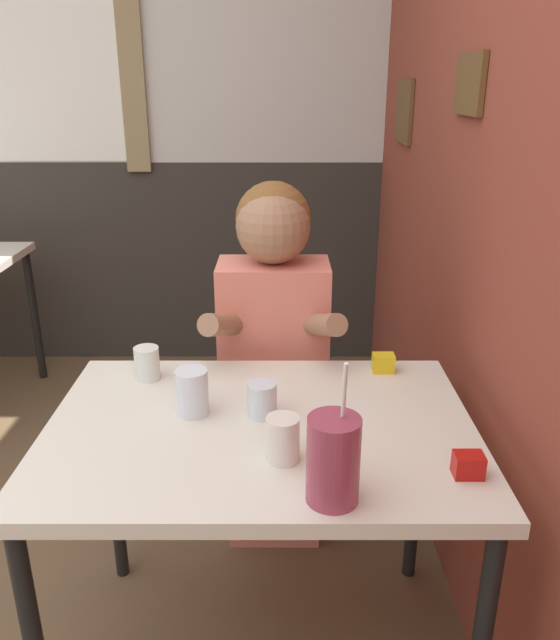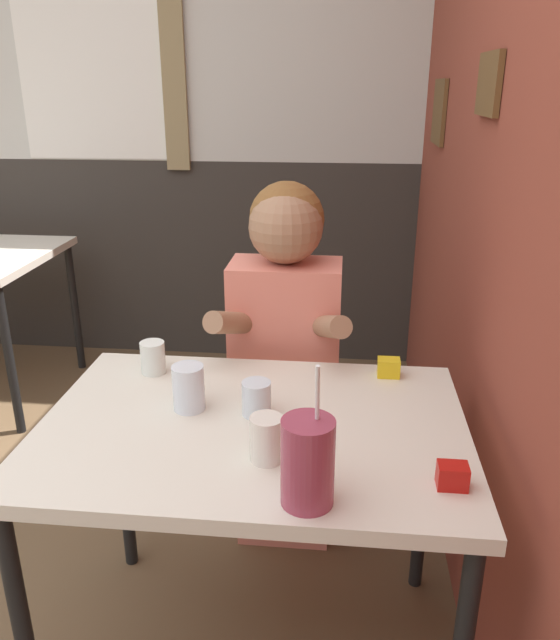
% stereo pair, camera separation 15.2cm
% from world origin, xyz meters
% --- Properties ---
extents(brick_wall_right, '(0.08, 4.46, 2.70)m').
position_xyz_m(brick_wall_right, '(1.49, 1.23, 1.35)').
color(brick_wall_right, brown).
rests_on(brick_wall_right, ground_plane).
extents(back_wall, '(5.92, 0.09, 2.70)m').
position_xyz_m(back_wall, '(-0.01, 2.48, 1.36)').
color(back_wall, silver).
rests_on(back_wall, ground_plane).
extents(main_table, '(1.00, 0.71, 0.74)m').
position_xyz_m(main_table, '(0.88, 0.43, 0.66)').
color(main_table, beige).
rests_on(main_table, ground_plane).
extents(person_seated, '(0.42, 0.42, 1.22)m').
position_xyz_m(person_seated, '(0.91, 0.97, 0.66)').
color(person_seated, '#EA7F6B').
rests_on(person_seated, ground_plane).
extents(cocktail_pitcher, '(0.10, 0.10, 0.29)m').
position_xyz_m(cocktail_pitcher, '(1.03, 0.15, 0.82)').
color(cocktail_pitcher, '#99384C').
rests_on(cocktail_pitcher, main_table).
extents(glass_near_pitcher, '(0.08, 0.08, 0.11)m').
position_xyz_m(glass_near_pitcher, '(0.72, 0.49, 0.79)').
color(glass_near_pitcher, silver).
rests_on(glass_near_pitcher, main_table).
extents(glass_center, '(0.07, 0.07, 0.09)m').
position_xyz_m(glass_center, '(0.57, 0.68, 0.78)').
color(glass_center, silver).
rests_on(glass_center, main_table).
extents(glass_far_side, '(0.07, 0.07, 0.10)m').
position_xyz_m(glass_far_side, '(0.93, 0.29, 0.79)').
color(glass_far_side, silver).
rests_on(glass_far_side, main_table).
extents(glass_by_brick, '(0.07, 0.07, 0.09)m').
position_xyz_m(glass_by_brick, '(0.89, 0.48, 0.78)').
color(glass_by_brick, silver).
rests_on(glass_by_brick, main_table).
extents(condiment_ketchup, '(0.06, 0.04, 0.05)m').
position_xyz_m(condiment_ketchup, '(1.31, 0.23, 0.76)').
color(condiment_ketchup, '#B7140F').
rests_on(condiment_ketchup, main_table).
extents(condiment_mustard, '(0.06, 0.04, 0.05)m').
position_xyz_m(condiment_mustard, '(1.21, 0.72, 0.76)').
color(condiment_mustard, yellow).
rests_on(condiment_mustard, main_table).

